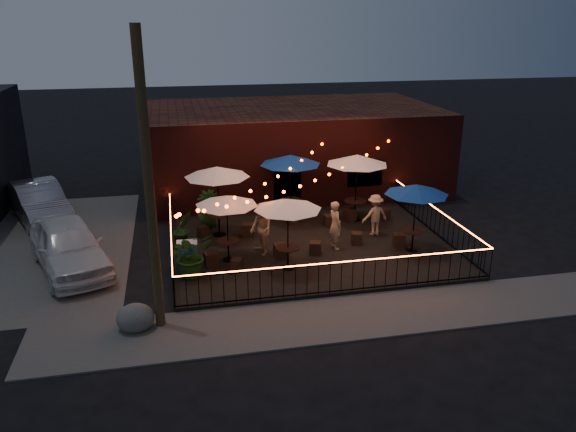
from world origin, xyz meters
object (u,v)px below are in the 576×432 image
cafe_table_2 (288,205)px  cafe_table_3 (290,161)px  cafe_table_0 (226,201)px  boulder (135,318)px  cafe_table_4 (417,190)px  cafe_table_5 (357,160)px  utility_pole (149,188)px  cooler (188,254)px  cafe_table_1 (217,173)px

cafe_table_2 → cafe_table_3: cafe_table_3 is taller
cafe_table_0 → boulder: (-2.96, -3.83, -1.92)m
cafe_table_3 → cafe_table_4: cafe_table_3 is taller
cafe_table_5 → cafe_table_4: bearing=-73.7°
cafe_table_2 → cafe_table_4: cafe_table_4 is taller
utility_pole → boulder: 3.69m
cafe_table_0 → cafe_table_3: 4.73m
cafe_table_4 → cooler: cafe_table_4 is taller
cafe_table_5 → cafe_table_0: bearing=-151.7°
cafe_table_1 → cafe_table_5: (5.65, 0.53, 0.05)m
cafe_table_2 → boulder: (-4.84, -2.76, -2.01)m
cafe_table_4 → cafe_table_2: bearing=-172.9°
cafe_table_1 → cafe_table_5: bearing=5.4°
cafe_table_4 → cafe_table_1: bearing=156.1°
cafe_table_1 → cafe_table_3: bearing=21.3°
cafe_table_1 → cooler: size_ratio=3.19×
cafe_table_1 → boulder: cafe_table_1 is taller
cafe_table_5 → cooler: (-6.96, -3.27, -2.08)m
cafe_table_2 → cafe_table_3: 4.86m
cafe_table_1 → boulder: size_ratio=2.99×
cafe_table_1 → cafe_table_2: (1.96, -3.54, -0.25)m
cafe_table_0 → cafe_table_2: 2.16m
cafe_table_0 → cafe_table_5: cafe_table_5 is taller
cafe_table_1 → cafe_table_3: cafe_table_3 is taller
cafe_table_4 → cafe_table_5: size_ratio=0.97×
cooler → boulder: 3.90m
cooler → boulder: cooler is taller
cafe_table_0 → cafe_table_5: bearing=28.3°
utility_pole → cafe_table_4: bearing=20.1°
cafe_table_2 → cafe_table_0: bearing=150.3°
cafe_table_2 → boulder: bearing=-150.3°
cafe_table_3 → cafe_table_4: (3.62, -4.15, -0.24)m
cooler → cafe_table_3: bearing=44.0°
utility_pole → cafe_table_5: bearing=40.6°
cafe_table_3 → cafe_table_5: size_ratio=0.99×
cafe_table_1 → cooler: cafe_table_1 is taller
cafe_table_0 → cooler: size_ratio=2.98×
utility_pole → cafe_table_2: bearing=32.6°
boulder → cafe_table_5: bearing=38.7°
cafe_table_3 → cafe_table_5: (2.60, -0.66, 0.03)m
cafe_table_0 → cafe_table_1: cafe_table_1 is taller
cafe_table_0 → cafe_table_4: (6.59, -0.48, 0.12)m
cafe_table_0 → cooler: 2.21m
cafe_table_2 → cafe_table_3: size_ratio=0.89×
utility_pole → cafe_table_2: size_ratio=3.27×
cafe_table_2 → boulder: 5.92m
cafe_table_5 → boulder: size_ratio=2.88×
cafe_table_4 → cafe_table_5: 3.64m
cafe_table_2 → cafe_table_5: cafe_table_5 is taller
cafe_table_0 → utility_pole: bearing=-121.6°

